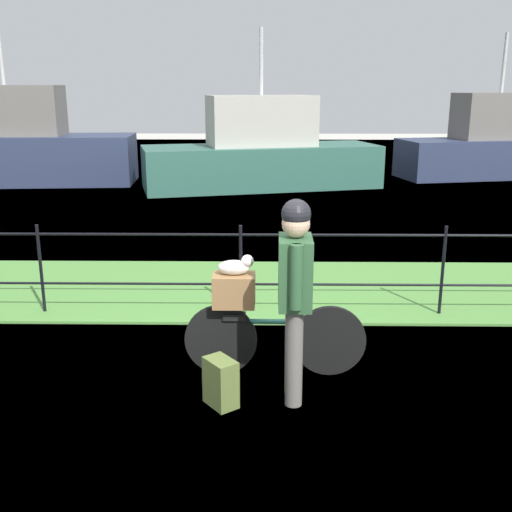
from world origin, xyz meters
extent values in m
plane|color=beige|center=(0.00, 0.00, 0.00)|extent=(60.00, 60.00, 0.00)
cube|color=#569342|center=(0.00, 2.76, 0.01)|extent=(27.00, 2.40, 0.03)
plane|color=slate|center=(0.00, 11.04, 0.00)|extent=(30.00, 30.00, 0.00)
cylinder|color=black|center=(-2.25, 1.88, 0.52)|extent=(0.04, 0.04, 1.04)
cylinder|color=black|center=(0.00, 1.88, 0.52)|extent=(0.04, 0.04, 1.04)
cylinder|color=black|center=(2.25, 1.88, 0.52)|extent=(0.04, 0.04, 1.04)
cylinder|color=black|center=(0.00, 1.88, 0.37)|extent=(18.00, 0.03, 0.03)
cylinder|color=black|center=(0.00, 1.88, 0.94)|extent=(18.00, 0.03, 0.03)
cylinder|color=black|center=(0.85, 0.40, 0.32)|extent=(0.65, 0.05, 0.65)
cylinder|color=black|center=(-0.12, 0.41, 0.32)|extent=(0.65, 0.05, 0.65)
cylinder|color=#337F70|center=(0.36, 0.41, 0.50)|extent=(0.76, 0.05, 0.04)
cube|color=black|center=(0.00, 0.41, 0.55)|extent=(0.20, 0.09, 0.06)
cube|color=slate|center=(0.00, 0.41, 0.64)|extent=(0.36, 0.16, 0.02)
cube|color=olive|center=(0.00, 0.41, 0.79)|extent=(0.37, 0.26, 0.29)
ellipsoid|color=silver|center=(0.00, 0.41, 1.00)|extent=(0.28, 0.14, 0.13)
sphere|color=silver|center=(0.12, 0.41, 1.06)|extent=(0.11, 0.11, 0.11)
cylinder|color=slate|center=(0.51, 0.06, 0.41)|extent=(0.14, 0.14, 0.82)
cylinder|color=slate|center=(0.51, -0.14, 0.41)|extent=(0.14, 0.14, 0.82)
cube|color=#2D5633|center=(0.51, -0.04, 1.10)|extent=(0.26, 0.40, 0.56)
cylinder|color=#2D5633|center=(0.51, 0.18, 1.13)|extent=(0.10, 0.10, 0.50)
cylinder|color=#2D5633|center=(0.50, -0.26, 1.13)|extent=(0.10, 0.10, 0.50)
sphere|color=tan|center=(0.51, -0.04, 1.49)|extent=(0.22, 0.22, 0.22)
sphere|color=black|center=(0.51, -0.04, 1.57)|extent=(0.23, 0.23, 0.23)
cube|color=olive|center=(-0.09, -0.16, 0.20)|extent=(0.31, 0.33, 0.40)
cube|color=#336656|center=(0.16, 11.05, 0.53)|extent=(6.27, 3.41, 1.07)
cube|color=#B7B2A8|center=(0.16, 11.05, 1.69)|extent=(2.89, 2.00, 1.24)
cylinder|color=#B2B2B2|center=(0.16, 11.05, 3.11)|extent=(0.10, 0.10, 1.60)
cube|color=#2D3856|center=(-6.50, 11.59, 0.64)|extent=(6.55, 2.33, 1.27)
cube|color=slate|center=(-6.50, 11.59, 1.92)|extent=(2.92, 1.50, 1.28)
cylinder|color=#B2B2B2|center=(-6.50, 11.59, 3.36)|extent=(0.10, 0.10, 1.60)
cube|color=#2D3856|center=(6.88, 13.09, 0.54)|extent=(5.73, 2.76, 1.08)
cube|color=slate|center=(6.88, 13.09, 1.72)|extent=(2.61, 1.64, 1.27)
cylinder|color=#B2B2B2|center=(6.88, 13.09, 3.15)|extent=(0.10, 0.10, 1.60)
camera|label=1|loc=(0.27, -4.62, 2.50)|focal=42.66mm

